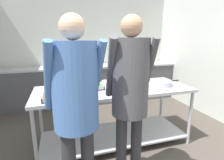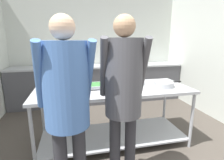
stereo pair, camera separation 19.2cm
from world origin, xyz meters
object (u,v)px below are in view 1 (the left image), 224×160
at_px(sauce_pan, 163,83).
at_px(guest_serving_right, 76,97).
at_px(serving_tray_roast, 129,82).
at_px(serving_tray_greens, 90,87).
at_px(guest_serving_left, 130,87).
at_px(water_bottle, 140,58).
at_px(serving_tray_vegetables, 60,96).
at_px(plate_stack, 109,82).

distance_m(sauce_pan, guest_serving_right, 1.61).
height_order(serving_tray_roast, sauce_pan, sauce_pan).
distance_m(serving_tray_greens, guest_serving_left, 0.94).
bearing_deg(water_bottle, guest_serving_left, -117.81).
xyz_separation_m(guest_serving_left, guest_serving_right, (-0.55, -0.09, -0.02)).
xyz_separation_m(sauce_pan, guest_serving_left, (-0.84, -0.70, 0.20)).
distance_m(serving_tray_greens, sauce_pan, 1.11).
relative_size(serving_tray_vegetables, sauce_pan, 0.96).
bearing_deg(serving_tray_greens, guest_serving_left, -74.19).
xyz_separation_m(serving_tray_greens, sauce_pan, (1.09, -0.19, 0.02)).
relative_size(serving_tray_roast, guest_serving_left, 0.20).
height_order(sauce_pan, guest_serving_right, guest_serving_right).
bearing_deg(sauce_pan, water_bottle, 73.70).
distance_m(serving_tray_greens, guest_serving_right, 1.04).
bearing_deg(guest_serving_right, plate_stack, 61.40).
relative_size(serving_tray_greens, sauce_pan, 0.86).
distance_m(plate_stack, guest_serving_right, 1.32).
xyz_separation_m(plate_stack, sauce_pan, (0.76, -0.36, 0.02)).
relative_size(plate_stack, guest_serving_left, 0.13).
height_order(serving_tray_vegetables, guest_serving_left, guest_serving_left).
relative_size(serving_tray_greens, guest_serving_left, 0.20).
distance_m(serving_tray_greens, serving_tray_roast, 0.67).
distance_m(serving_tray_vegetables, guest_serving_left, 0.90).
bearing_deg(guest_serving_right, sauce_pan, 29.64).
relative_size(serving_tray_greens, serving_tray_roast, 1.01).
distance_m(serving_tray_roast, water_bottle, 2.01).
distance_m(sauce_pan, water_bottle, 2.11).
relative_size(serving_tray_greens, plate_stack, 1.61).
distance_m(serving_tray_roast, guest_serving_left, 1.10).
bearing_deg(serving_tray_vegetables, sauce_pan, 5.50).
height_order(guest_serving_right, water_bottle, guest_serving_right).
distance_m(serving_tray_vegetables, guest_serving_right, 0.68).
xyz_separation_m(plate_stack, serving_tray_roast, (0.33, -0.06, 0.00)).
bearing_deg(serving_tray_roast, plate_stack, 169.98).
relative_size(sauce_pan, guest_serving_left, 0.24).
distance_m(serving_tray_vegetables, serving_tray_greens, 0.54).
bearing_deg(serving_tray_greens, sauce_pan, -9.60).
xyz_separation_m(serving_tray_vegetables, guest_serving_left, (0.67, -0.55, 0.21)).
bearing_deg(serving_tray_roast, serving_tray_greens, -170.06).
relative_size(plate_stack, sauce_pan, 0.53).
bearing_deg(water_bottle, plate_stack, -129.16).
bearing_deg(guest_serving_right, serving_tray_vegetables, 101.16).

